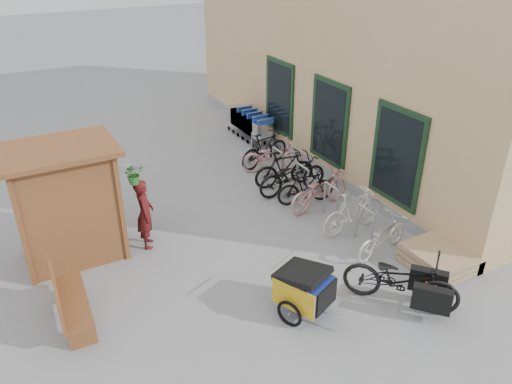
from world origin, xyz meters
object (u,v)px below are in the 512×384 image
pallet_stack (437,259)px  bike_1 (353,211)px  bike_4 (292,175)px  bike_3 (306,187)px  bike_5 (284,169)px  bench (67,300)px  bike_2 (319,190)px  kiosk (60,189)px  bike_0 (382,236)px  bike_7 (265,149)px  bike_6 (272,156)px  person_kiosk (145,214)px  cargo_bike (403,280)px  shopping_carts (249,121)px  child_trailer (304,287)px

pallet_stack → bike_1: 2.03m
pallet_stack → bike_4: (-0.79, 4.12, 0.29)m
bike_3 → bike_5: bearing=9.4°
bike_5 → bike_4: bearing=-175.3°
pallet_stack → bench: bench is taller
bench → bike_2: size_ratio=0.88×
pallet_stack → bike_1: bike_1 is taller
kiosk → bench: 2.34m
bike_3 → pallet_stack: bearing=-156.2°
bike_0 → bike_7: bearing=-12.7°
bike_1 → bench: bearing=87.7°
bench → bike_3: 6.13m
bike_7 → bike_6: bearing=169.4°
person_kiosk → bike_1: bearing=-95.0°
cargo_bike → bike_5: 5.07m
bike_2 → bike_5: bearing=-4.6°
cargo_bike → bike_7: bearing=42.8°
bike_1 → bike_3: bike_1 is taller
pallet_stack → shopping_carts: size_ratio=0.53×
bike_1 → bike_2: bike_1 is taller
person_kiosk → bike_5: bearing=-59.7°
child_trailer → bike_1: bearing=12.2°
bike_6 → bike_3: bearing=-167.5°
bike_0 → bike_2: (-0.03, 2.22, 0.08)m
cargo_bike → bike_3: 4.03m
bike_1 → bike_7: bearing=-3.6°
kiosk → bike_1: bearing=-18.9°
child_trailer → bike_7: size_ratio=0.95×
shopping_carts → bike_3: shopping_carts is taller
bench → child_trailer: bearing=-21.4°
kiosk → shopping_carts: kiosk is taller
bike_0 → bike_1: size_ratio=0.91×
kiosk → cargo_bike: 6.61m
child_trailer → bike_2: bike_2 is taller
shopping_carts → bike_7: bearing=-105.6°
pallet_stack → bike_0: 1.13m
shopping_carts → bike_4: shopping_carts is taller
bike_1 → bike_6: bike_1 is taller
kiosk → pallet_stack: bearing=-31.7°
bike_2 → bike_6: (0.07, 2.35, -0.03)m
bench → bike_4: 6.33m
bike_0 → bike_4: bike_4 is taller
kiosk → cargo_bike: bearing=-41.7°
bike_0 → bike_7: size_ratio=0.90×
bike_4 → bike_7: bike_7 is taller
shopping_carts → bike_4: size_ratio=1.19×
bike_4 → bike_6: bearing=-8.0°
pallet_stack → person_kiosk: (-4.78, 3.53, 0.56)m
kiosk → bike_4: bearing=2.6°
bench → child_trailer: 4.00m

